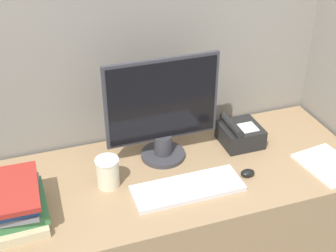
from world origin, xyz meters
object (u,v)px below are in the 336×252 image
at_px(mouse, 248,173).
at_px(desk_telephone, 240,134).
at_px(monitor, 163,113).
at_px(book_stack, 12,204).
at_px(keyboard, 188,188).
at_px(coffee_cup, 108,172).

height_order(mouse, desk_telephone, desk_telephone).
xyz_separation_m(monitor, book_stack, (-0.64, -0.20, -0.15)).
bearing_deg(keyboard, book_stack, 175.48).
height_order(mouse, book_stack, book_stack).
height_order(coffee_cup, desk_telephone, coffee_cup).
relative_size(book_stack, desk_telephone, 1.68).
height_order(monitor, desk_telephone, monitor).
relative_size(monitor, book_stack, 1.62).
xyz_separation_m(keyboard, book_stack, (-0.66, 0.05, 0.06)).
relative_size(coffee_cup, desk_telephone, 0.71).
bearing_deg(book_stack, desk_telephone, 10.70).
distance_m(keyboard, desk_telephone, 0.43).
relative_size(mouse, book_stack, 0.20).
distance_m(keyboard, coffee_cup, 0.33).
bearing_deg(coffee_cup, monitor, 24.22).
bearing_deg(book_stack, monitor, 17.62).
bearing_deg(coffee_cup, mouse, -12.77).
distance_m(monitor, mouse, 0.44).
xyz_separation_m(mouse, desk_telephone, (0.08, 0.24, 0.04)).
bearing_deg(desk_telephone, monitor, 177.88).
bearing_deg(book_stack, keyboard, -4.52).
height_order(book_stack, desk_telephone, book_stack).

